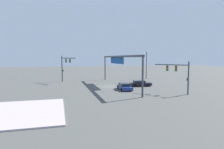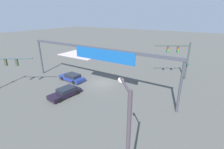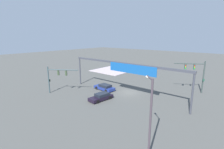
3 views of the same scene
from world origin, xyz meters
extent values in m
plane|color=#4B4C48|center=(0.00, 0.00, 0.00)|extent=(197.01, 197.01, 0.00)
cube|color=#B1A0AA|center=(16.36, -15.99, 0.07)|extent=(11.05, 13.37, 0.15)
cylinder|color=#314449|center=(9.48, 8.54, 4.71)|extent=(5.07, 3.43, 0.17)
cube|color=#303F2A|center=(10.24, 9.04, 4.10)|extent=(0.41, 0.39, 0.95)
cylinder|color=red|center=(10.32, 8.91, 4.40)|extent=(0.20, 0.16, 0.20)
cylinder|color=orange|center=(10.32, 8.91, 4.10)|extent=(0.20, 0.16, 0.20)
cylinder|color=green|center=(10.32, 8.91, 3.80)|extent=(0.20, 0.16, 0.20)
cube|color=#303F2A|center=(8.94, 8.19, 4.10)|extent=(0.41, 0.39, 0.95)
cylinder|color=red|center=(9.03, 8.05, 4.40)|extent=(0.20, 0.16, 0.20)
cylinder|color=orange|center=(9.03, 8.05, 4.10)|extent=(0.20, 0.16, 0.20)
cylinder|color=green|center=(9.03, 8.05, 3.80)|extent=(0.20, 0.16, 0.20)
cylinder|color=#323D3B|center=(-11.23, -9.02, 3.20)|extent=(0.25, 0.25, 6.39)
cylinder|color=#323D3B|center=(-8.81, -7.58, 5.82)|extent=(4.92, 3.04, 0.19)
cube|color=#1F4736|center=(-9.64, -8.07, 5.20)|extent=(0.41, 0.39, 0.95)
cylinder|color=red|center=(-9.72, -7.93, 5.50)|extent=(0.20, 0.15, 0.20)
cylinder|color=orange|center=(-9.72, -7.93, 5.20)|extent=(0.20, 0.15, 0.20)
cylinder|color=green|center=(-9.72, -7.93, 4.90)|extent=(0.20, 0.15, 0.20)
cube|color=#1F4736|center=(-8.23, -7.23, 5.20)|extent=(0.41, 0.39, 0.95)
cylinder|color=red|center=(-8.31, -7.10, 5.50)|extent=(0.20, 0.15, 0.20)
cylinder|color=orange|center=(-8.31, -7.10, 5.20)|extent=(0.20, 0.15, 0.20)
cylinder|color=green|center=(-8.31, -7.10, 4.90)|extent=(0.20, 0.15, 0.20)
cube|color=#1F4736|center=(-11.36, -8.79, 2.71)|extent=(0.38, 0.36, 0.44)
cylinder|color=#3F353D|center=(-11.17, 13.38, 7.40)|extent=(1.25, 1.34, 0.12)
ellipsoid|color=silver|center=(-10.59, 12.75, 7.30)|extent=(0.63, 0.64, 0.20)
cylinder|color=#383B44|center=(-12.18, 2.17, 3.00)|extent=(0.28, 0.28, 5.99)
cylinder|color=#383B44|center=(12.18, 2.17, 3.00)|extent=(0.28, 0.28, 5.99)
cube|color=#383B44|center=(0.00, 2.17, 6.17)|extent=(24.76, 0.35, 0.35)
cube|color=#124A91|center=(-2.04, 2.38, 5.42)|extent=(9.51, 0.08, 1.59)
cube|color=navy|center=(4.91, 1.85, 0.44)|extent=(4.72, 2.14, 0.55)
cube|color=black|center=(4.63, 1.86, 0.96)|extent=(2.49, 1.79, 0.50)
cylinder|color=black|center=(6.39, 2.64, 0.32)|extent=(0.65, 0.26, 0.64)
cylinder|color=black|center=(6.29, 0.89, 0.32)|extent=(0.65, 0.26, 0.64)
cylinder|color=black|center=(3.53, 2.81, 0.32)|extent=(0.65, 0.26, 0.64)
cylinder|color=black|center=(3.43, 1.06, 0.32)|extent=(0.65, 0.26, 0.64)
cube|color=black|center=(1.52, 6.46, 0.44)|extent=(2.27, 4.60, 0.55)
cube|color=black|center=(1.49, 6.19, 0.96)|extent=(1.81, 2.47, 0.50)
cylinder|color=black|center=(0.86, 7.92, 0.32)|extent=(0.29, 0.66, 0.64)
cylinder|color=black|center=(2.49, 7.73, 0.32)|extent=(0.29, 0.66, 0.64)
cylinder|color=black|center=(0.54, 5.19, 0.32)|extent=(0.29, 0.66, 0.64)
cylinder|color=black|center=(2.18, 5.00, 0.32)|extent=(0.29, 0.66, 0.64)
cylinder|color=gold|center=(13.62, -17.97, 0.43)|extent=(0.22, 0.22, 0.55)
sphere|color=#EA9C05|center=(13.62, -17.97, 0.77)|extent=(0.18, 0.18, 0.18)
cylinder|color=#EA9C05|center=(13.78, -17.97, 0.45)|extent=(0.12, 0.10, 0.10)
camera|label=1|loc=(38.62, -9.74, 5.88)|focal=31.25mm
camera|label=2|loc=(-14.32, 19.54, 10.52)|focal=25.69mm
camera|label=3|loc=(-17.77, 26.52, 11.02)|focal=26.85mm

